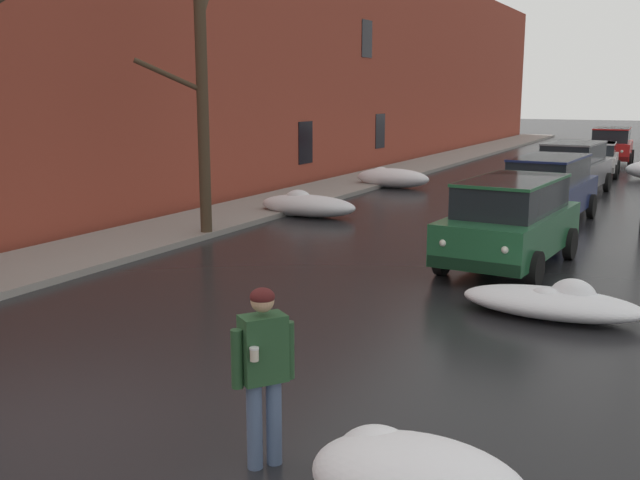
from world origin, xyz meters
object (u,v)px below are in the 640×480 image
(bare_tree_second_along_sidewalk, at_px, (200,89))
(suv_green_approaching_near_lane, at_px, (511,219))
(sedan_white_parked_far_down_block, at_px, (596,158))
(pedestrian_with_coffee, at_px, (263,363))
(suv_grey_parked_kerbside_mid, at_px, (573,166))
(suv_darkblue_parked_kerbside_close, at_px, (548,187))
(suv_red_queued_behind_truck, at_px, (611,145))

(bare_tree_second_along_sidewalk, height_order, suv_green_approaching_near_lane, bare_tree_second_along_sidewalk)
(sedan_white_parked_far_down_block, height_order, pedestrian_with_coffee, pedestrian_with_coffee)
(suv_grey_parked_kerbside_mid, distance_m, sedan_white_parked_far_down_block, 6.78)
(suv_darkblue_parked_kerbside_close, distance_m, sedan_white_parked_far_down_block, 13.25)
(suv_green_approaching_near_lane, relative_size, suv_red_queued_behind_truck, 1.04)
(suv_darkblue_parked_kerbside_close, bearing_deg, suv_green_approaching_near_lane, -87.26)
(bare_tree_second_along_sidewalk, distance_m, suv_red_queued_behind_truck, 25.90)
(bare_tree_second_along_sidewalk, height_order, suv_darkblue_parked_kerbside_close, bare_tree_second_along_sidewalk)
(suv_green_approaching_near_lane, bearing_deg, suv_grey_parked_kerbside_mid, 92.73)
(suv_green_approaching_near_lane, distance_m, sedan_white_parked_far_down_block, 19.04)
(suv_darkblue_parked_kerbside_close, height_order, suv_grey_parked_kerbside_mid, same)
(suv_grey_parked_kerbside_mid, bearing_deg, bare_tree_second_along_sidewalk, -118.74)
(sedan_white_parked_far_down_block, distance_m, pedestrian_with_coffee, 28.41)
(suv_grey_parked_kerbside_mid, relative_size, sedan_white_parked_far_down_block, 1.12)
(suv_red_queued_behind_truck, bearing_deg, bare_tree_second_along_sidewalk, -105.49)
(suv_grey_parked_kerbside_mid, xyz_separation_m, suv_red_queued_behind_truck, (0.03, 12.33, -0.00))
(suv_green_approaching_near_lane, distance_m, suv_darkblue_parked_kerbside_close, 5.79)
(suv_darkblue_parked_kerbside_close, xyz_separation_m, suv_red_queued_behind_truck, (-0.28, 18.81, -0.00))
(bare_tree_second_along_sidewalk, bearing_deg, sedan_white_parked_far_down_block, 70.46)
(bare_tree_second_along_sidewalk, height_order, pedestrian_with_coffee, bare_tree_second_along_sidewalk)
(sedan_white_parked_far_down_block, distance_m, suv_red_queued_behind_truck, 5.56)
(suv_darkblue_parked_kerbside_close, distance_m, suv_red_queued_behind_truck, 18.81)
(suv_darkblue_parked_kerbside_close, relative_size, sedan_white_parked_far_down_block, 1.19)
(suv_darkblue_parked_kerbside_close, height_order, pedestrian_with_coffee, suv_darkblue_parked_kerbside_close)
(suv_green_approaching_near_lane, distance_m, pedestrian_with_coffee, 9.38)
(bare_tree_second_along_sidewalk, height_order, suv_red_queued_behind_truck, bare_tree_second_along_sidewalk)
(suv_green_approaching_near_lane, distance_m, suv_grey_parked_kerbside_mid, 12.27)
(pedestrian_with_coffee, bearing_deg, suv_grey_parked_kerbside_mid, 91.03)
(bare_tree_second_along_sidewalk, relative_size, suv_darkblue_parked_kerbside_close, 1.44)
(bare_tree_second_along_sidewalk, xyz_separation_m, suv_red_queued_behind_truck, (6.88, 24.83, -2.62))
(bare_tree_second_along_sidewalk, relative_size, pedestrian_with_coffee, 3.87)
(suv_green_approaching_near_lane, bearing_deg, suv_red_queued_behind_truck, 91.29)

